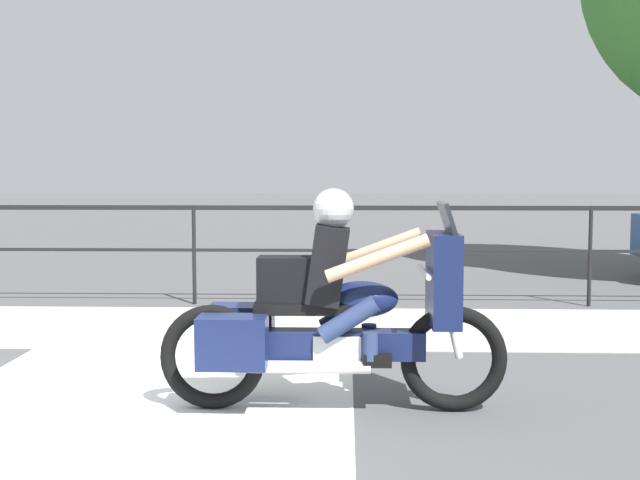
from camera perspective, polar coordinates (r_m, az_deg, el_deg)
ground_plane at (r=5.99m, az=-17.93°, el=-12.04°), size 120.00×120.00×0.00m
sidewalk_band at (r=9.16m, az=-10.68°, el=-6.01°), size 44.00×2.40×0.01m
crosswalk_band at (r=5.66m, az=-13.84°, el=-12.90°), size 3.09×6.00×0.01m
fence_railing at (r=10.52m, az=-8.97°, el=0.94°), size 36.00×0.05×1.29m
motorcycle at (r=5.76m, az=0.86°, el=-5.21°), size 2.50×0.76×1.60m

